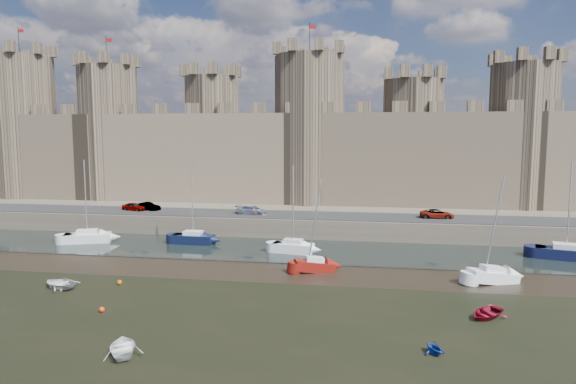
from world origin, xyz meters
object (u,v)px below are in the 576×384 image
car_0 (134,207)px  sailboat_4 (315,265)px  car_2 (252,210)px  sailboat_2 (293,247)px  sailboat_3 (566,252)px  car_1 (148,207)px  sailboat_5 (492,275)px  car_3 (437,214)px  sailboat_1 (193,238)px  sailboat_0 (87,237)px

car_0 → sailboat_4: size_ratio=0.39×
car_2 → sailboat_2: bearing=-139.2°
sailboat_3 → car_1: bearing=-175.9°
car_1 → sailboat_2: 25.79m
sailboat_3 → sailboat_4: (-26.06, -8.99, -0.11)m
car_0 → sailboat_5: size_ratio=0.37×
car_3 → sailboat_3: sailboat_3 is taller
sailboat_1 → sailboat_4: 18.82m
car_2 → sailboat_0: (-18.54, -9.66, -2.33)m
car_1 → sailboat_0: size_ratio=0.36×
car_0 → sailboat_3: bearing=-83.6°
sailboat_0 → sailboat_5: (45.40, -9.62, -0.08)m
car_0 → sailboat_4: bearing=-107.3°
car_2 → car_3: size_ratio=0.99×
car_0 → sailboat_2: sailboat_2 is taller
car_0 → car_2: car_2 is taller
car_2 → sailboat_5: sailboat_5 is taller
sailboat_0 → sailboat_2: (25.86, -1.35, 0.01)m
sailboat_0 → sailboat_4: sailboat_0 is taller
sailboat_0 → sailboat_5: sailboat_0 is taller
car_1 → sailboat_1: (9.98, -9.17, -2.32)m
car_0 → car_1: size_ratio=0.97×
sailboat_1 → car_2: bearing=58.9°
car_2 → sailboat_3: bearing=-96.8°
sailboat_3 → sailboat_4: size_ratio=1.14×
sailboat_0 → sailboat_1: (13.11, 1.45, -0.00)m
car_2 → car_3: bearing=-81.3°
sailboat_0 → sailboat_1: sailboat_0 is taller
car_3 → sailboat_4: bearing=144.1°
car_1 → car_3: bearing=-76.6°
car_1 → car_3: car_1 is taller
car_1 → sailboat_5: (42.27, -20.25, -2.40)m
car_3 → sailboat_5: sailboat_5 is taller
car_2 → sailboat_0: 21.04m
sailboat_1 → sailboat_2: size_ratio=1.01×
sailboat_2 → sailboat_3: (29.30, 1.86, 0.01)m
car_1 → sailboat_4: size_ratio=0.40×
car_1 → sailboat_5: bearing=-101.7°
sailboat_4 → car_2: bearing=99.7°
sailboat_0 → sailboat_2: size_ratio=1.02×
sailboat_0 → sailboat_4: 30.30m
car_3 → sailboat_1: sailboat_1 is taller
sailboat_5 → sailboat_3: bearing=25.7°
sailboat_0 → sailboat_1: bearing=-14.7°
sailboat_2 → sailboat_5: bearing=-14.0°
car_1 → sailboat_0: 11.31m
car_0 → sailboat_3: size_ratio=0.34×
car_1 → car_2: 15.44m
car_0 → car_1: bearing=-58.4°
sailboat_4 → sailboat_3: bearing=-1.4°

